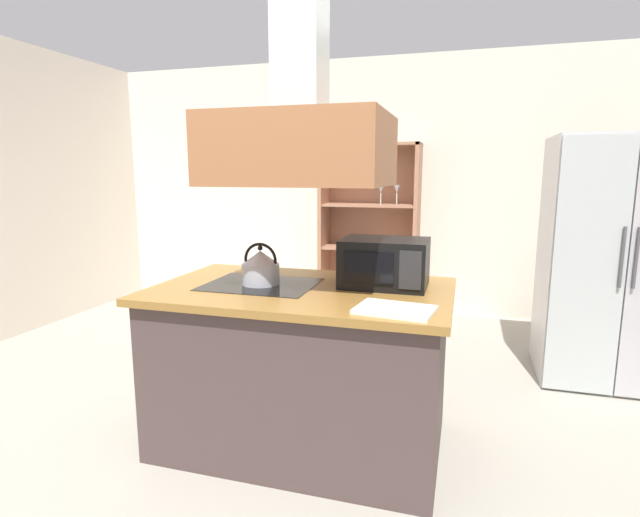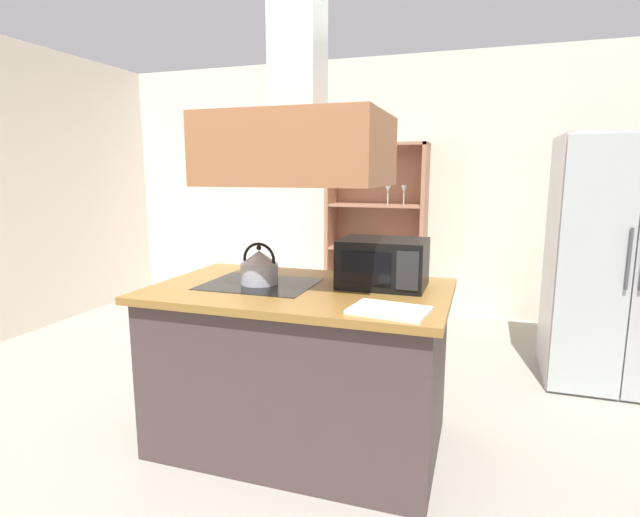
{
  "view_description": "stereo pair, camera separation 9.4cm",
  "coord_description": "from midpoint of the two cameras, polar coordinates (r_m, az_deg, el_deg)",
  "views": [
    {
      "loc": [
        1.05,
        -2.36,
        1.51
      ],
      "look_at": [
        0.22,
        0.45,
        1.0
      ],
      "focal_mm": 27.59,
      "sensor_mm": 36.0,
      "label": 1
    },
    {
      "loc": [
        1.14,
        -2.33,
        1.51
      ],
      "look_at": [
        0.22,
        0.45,
        1.0
      ],
      "focal_mm": 27.59,
      "sensor_mm": 36.0,
      "label": 2
    }
  ],
  "objects": [
    {
      "name": "ground_plane",
      "position": [
        3.0,
        -7.8,
        -20.45
      ],
      "size": [
        7.8,
        7.8,
        0.0
      ],
      "primitive_type": "plane",
      "color": "#9A9689"
    },
    {
      "name": "kitchen_island",
      "position": [
        2.81,
        -3.07,
        -12.29
      ],
      "size": [
        1.6,
        0.99,
        0.9
      ],
      "color": "#453635",
      "rests_on": "ground"
    },
    {
      "name": "microwave",
      "position": [
        2.69,
        6.52,
        -0.49
      ],
      "size": [
        0.46,
        0.35,
        0.26
      ],
      "color": "black",
      "rests_on": "kitchen_island"
    },
    {
      "name": "kettle",
      "position": [
        2.74,
        -7.9,
        -1.02
      ],
      "size": [
        0.21,
        0.21,
        0.23
      ],
      "color": "#B2B7C2",
      "rests_on": "kitchen_island"
    },
    {
      "name": "dish_cabinet",
      "position": [
        5.28,
        5.25,
        2.14
      ],
      "size": [
        1.03,
        0.4,
        1.81
      ],
      "color": "#AA7457",
      "rests_on": "ground"
    },
    {
      "name": "cutting_board",
      "position": [
        2.23,
        7.48,
        -5.91
      ],
      "size": [
        0.37,
        0.28,
        0.02
      ],
      "primitive_type": "cube",
      "rotation": [
        0.0,
        0.0,
        -0.14
      ],
      "color": "white",
      "rests_on": "kitchen_island"
    },
    {
      "name": "wall_back",
      "position": [
        5.46,
        4.98,
        8.2
      ],
      "size": [
        6.0,
        0.12,
        2.7
      ],
      "primitive_type": "cube",
      "color": "silver",
      "rests_on": "ground"
    },
    {
      "name": "range_hood",
      "position": [
        2.61,
        -3.33,
        14.95
      ],
      "size": [
        0.9,
        0.7,
        1.25
      ],
      "color": "#9C613B"
    },
    {
      "name": "refrigerator",
      "position": [
        4.09,
        30.12,
        -0.24
      ],
      "size": [
        0.9,
        0.77,
        1.77
      ],
      "color": "#B6B9BC",
      "rests_on": "ground"
    }
  ]
}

